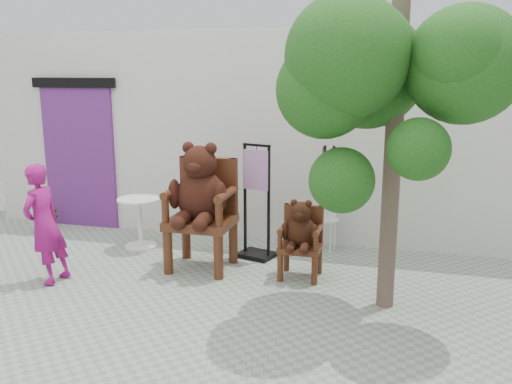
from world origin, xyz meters
TOP-DOWN VIEW (x-y plane):
  - ground_plane at (0.00, 0.00)m, footprint 60.00×60.00m
  - back_wall at (0.00, 3.10)m, footprint 9.00×1.00m
  - doorway at (-3.00, 2.58)m, footprint 1.40×0.11m
  - chair_big at (-0.49, 1.27)m, footprint 0.78×0.84m
  - chair_small at (0.76, 1.26)m, footprint 0.49×0.51m
  - person at (-2.08, 0.38)m, footprint 0.37×0.53m
  - cafe_table at (-1.61, 1.80)m, footprint 0.60×0.60m
  - display_stand at (0.07, 1.82)m, footprint 0.53×0.46m
  - stool_bucket at (0.93, 2.35)m, footprint 0.32×0.32m
  - tree at (1.58, 0.52)m, footprint 2.20×1.77m
  - potted_plant at (-3.40, 2.12)m, footprint 0.44×0.41m

SIDE VIEW (x-z plane):
  - ground_plane at x=0.00m, z-range 0.00..0.00m
  - potted_plant at x=-3.40m, z-range 0.00..0.39m
  - cafe_table at x=-1.61m, z-range 0.09..0.79m
  - chair_small at x=0.76m, z-range 0.07..1.03m
  - display_stand at x=0.07m, z-range -0.17..1.34m
  - stool_bucket at x=0.93m, z-range -0.08..1.37m
  - person at x=-2.08m, z-range 0.00..1.39m
  - chair_big at x=-0.49m, z-range 0.11..1.71m
  - doorway at x=-3.00m, z-range 0.00..2.33m
  - back_wall at x=0.00m, z-range 0.00..3.00m
  - tree at x=1.58m, z-range 0.85..3.97m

